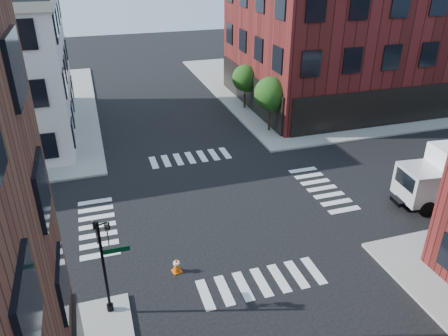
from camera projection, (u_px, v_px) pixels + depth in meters
ground at (218, 206)px, 26.15m from camera, size 120.00×120.00×0.00m
sidewalk_ne at (341, 82)px, 49.60m from camera, size 30.00×30.00×0.15m
building_ne at (371, 37)px, 42.53m from camera, size 25.00×16.00×12.00m
tree_near at (271, 95)px, 35.22m from camera, size 2.69×2.69×4.49m
tree_far at (246, 79)px, 40.45m from camera, size 2.43×2.43×4.07m
signal_pole at (104, 257)px, 17.37m from camera, size 1.29×1.24×4.60m
traffic_cone at (177, 265)px, 20.70m from camera, size 0.50×0.50×0.79m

